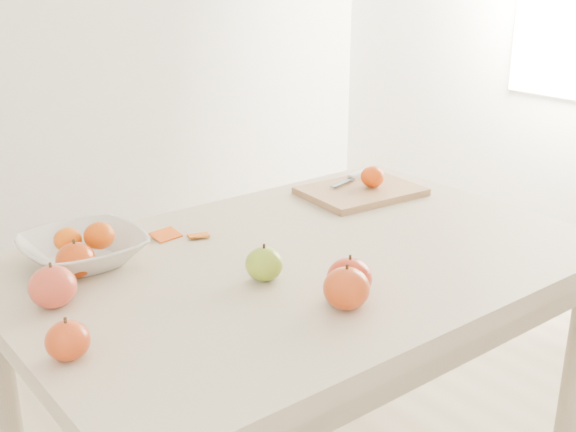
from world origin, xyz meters
TOP-DOWN VIEW (x-y plane):
  - table at (0.00, 0.00)m, footprint 1.20×0.80m
  - cutting_board at (0.37, 0.21)m, footprint 0.30×0.23m
  - board_tangerine at (0.40, 0.20)m, footprint 0.06×0.06m
  - fruit_bowl at (-0.37, 0.23)m, footprint 0.24×0.24m
  - bowl_tangerine_near at (-0.40, 0.24)m, footprint 0.05×0.05m
  - bowl_tangerine_far at (-0.34, 0.22)m, footprint 0.06×0.06m
  - orange_peel_a at (-0.18, 0.26)m, footprint 0.07×0.05m
  - orange_peel_b at (-0.12, 0.21)m, footprint 0.05×0.05m
  - paring_knife at (0.41, 0.28)m, footprint 0.17×0.06m
  - apple_green at (-0.14, -0.05)m, footprint 0.07×0.07m
  - apple_red_e at (-0.06, -0.20)m, footprint 0.08×0.08m
  - apple_red_b at (-0.49, 0.09)m, footprint 0.08×0.08m
  - apple_red_a at (-0.41, 0.18)m, footprint 0.08×0.08m
  - apple_red_d at (-0.54, -0.09)m, footprint 0.07×0.07m
  - apple_red_c at (-0.09, -0.23)m, footprint 0.08×0.08m

SIDE VIEW (x-z plane):
  - table at x=0.00m, z-range 0.28..1.03m
  - orange_peel_a at x=-0.18m, z-range 0.75..0.76m
  - orange_peel_b at x=-0.12m, z-range 0.75..0.76m
  - cutting_board at x=0.37m, z-range 0.75..0.77m
  - paring_knife at x=0.41m, z-range 0.77..0.78m
  - fruit_bowl at x=-0.37m, z-range 0.75..0.81m
  - apple_red_d at x=-0.54m, z-range 0.75..0.81m
  - apple_green at x=-0.14m, z-range 0.75..0.82m
  - apple_red_a at x=-0.41m, z-range 0.75..0.82m
  - apple_red_e at x=-0.06m, z-range 0.75..0.82m
  - apple_red_c at x=-0.09m, z-range 0.75..0.82m
  - apple_red_b at x=-0.49m, z-range 0.75..0.83m
  - board_tangerine at x=0.40m, z-range 0.77..0.82m
  - bowl_tangerine_near at x=-0.40m, z-range 0.78..0.83m
  - bowl_tangerine_far at x=-0.34m, z-range 0.78..0.83m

